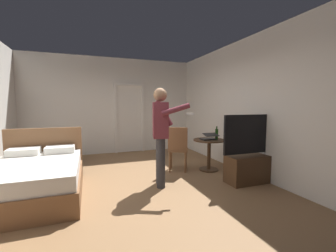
{
  "coord_description": "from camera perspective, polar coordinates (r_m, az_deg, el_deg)",
  "views": [
    {
      "loc": [
        -0.7,
        -3.87,
        1.46
      ],
      "look_at": [
        0.8,
        0.23,
        1.04
      ],
      "focal_mm": 23.39,
      "sensor_mm": 36.0,
      "label": 1
    }
  ],
  "objects": [
    {
      "name": "bed",
      "position": [
        4.18,
        -31.06,
        -11.42
      ],
      "size": [
        1.34,
        1.93,
        1.02
      ],
      "color": "brown",
      "rests_on": "ground_plane"
    },
    {
      "name": "wooden_chair",
      "position": [
        4.83,
        2.6,
        -5.5
      ],
      "size": [
        0.56,
        0.56,
        0.99
      ],
      "color": "brown",
      "rests_on": "ground_plane"
    },
    {
      "name": "wall_back",
      "position": [
        6.9,
        -14.42,
        5.09
      ],
      "size": [
        5.18,
        0.12,
        2.88
      ],
      "primitive_type": "cube",
      "color": "silver",
      "rests_on": "ground_plane"
    },
    {
      "name": "wall_right",
      "position": [
        5.04,
        19.77,
        4.88
      ],
      "size": [
        0.12,
        6.11,
        2.88
      ],
      "primitive_type": "cube",
      "color": "silver",
      "rests_on": "ground_plane"
    },
    {
      "name": "person_blue_shirt",
      "position": [
        3.91,
        -1.85,
        -1.06
      ],
      "size": [
        0.65,
        0.66,
        1.76
      ],
      "color": "#333338",
      "rests_on": "ground_plane"
    },
    {
      "name": "bottle_on_table",
      "position": [
        4.96,
        12.57,
        -2.04
      ],
      "size": [
        0.06,
        0.06,
        0.3
      ],
      "color": "#173A0E",
      "rests_on": "side_table"
    },
    {
      "name": "side_table",
      "position": [
        5.01,
        10.64,
        -5.96
      ],
      "size": [
        0.7,
        0.7,
        0.7
      ],
      "color": "#4C331E",
      "rests_on": "ground_plane"
    },
    {
      "name": "tv_flatscreen",
      "position": [
        4.48,
        20.81,
        -8.67
      ],
      "size": [
        1.24,
        0.4,
        1.29
      ],
      "color": "#4C331E",
      "rests_on": "ground_plane"
    },
    {
      "name": "suitcase_small",
      "position": [
        6.15,
        -24.32,
        -6.68
      ],
      "size": [
        0.51,
        0.44,
        0.44
      ],
      "primitive_type": "cube",
      "rotation": [
        0.0,
        0.0,
        0.15
      ],
      "color": "#1E2D38",
      "rests_on": "ground_plane"
    },
    {
      "name": "suitcase_dark",
      "position": [
        5.59,
        -24.85,
        -7.83
      ],
      "size": [
        0.64,
        0.48,
        0.45
      ],
      "primitive_type": "cube",
      "rotation": [
        0.0,
        0.0,
        -0.24
      ],
      "color": "black",
      "rests_on": "ground_plane"
    },
    {
      "name": "ground_plane",
      "position": [
        4.19,
        -9.61,
        -15.02
      ],
      "size": [
        6.46,
        6.46,
        0.0
      ],
      "primitive_type": "plane",
      "color": "olive"
    },
    {
      "name": "laptop",
      "position": [
        4.92,
        10.65,
        -2.93
      ],
      "size": [
        0.32,
        0.33,
        0.15
      ],
      "color": "black",
      "rests_on": "side_table"
    },
    {
      "name": "doorway_frame",
      "position": [
        6.9,
        -10.03,
        3.37
      ],
      "size": [
        0.93,
        0.08,
        2.13
      ],
      "color": "white",
      "rests_on": "ground_plane"
    }
  ]
}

